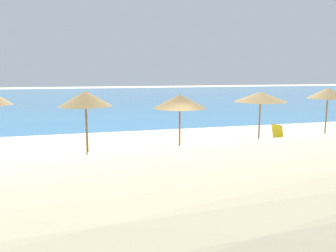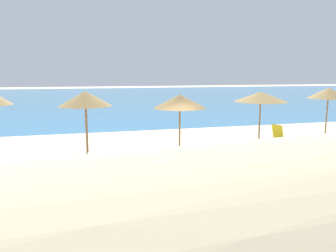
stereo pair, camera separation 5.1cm
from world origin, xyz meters
name	(u,v)px [view 2 (the right image)]	position (x,y,z in m)	size (l,w,h in m)	color
ground_plane	(177,160)	(0.00, 0.00, 0.00)	(160.00, 160.00, 0.00)	beige
sea_water	(106,97)	(0.00, 38.15, 0.00)	(160.00, 61.64, 0.01)	teal
beach_umbrella_4	(85,99)	(-3.52, 2.50, 2.41)	(2.36, 2.36, 2.76)	brown
beach_umbrella_5	(180,101)	(0.75, 2.14, 2.23)	(2.49, 2.49, 2.56)	brown
beach_umbrella_6	(261,97)	(5.01, 2.16, 2.37)	(2.62, 2.62, 2.62)	brown
beach_umbrella_7	(328,93)	(9.07, 2.18, 2.48)	(2.11, 2.11, 2.78)	brown
lounge_chair_1	(271,139)	(4.94, 0.94, 0.45)	(1.65, 1.07, 1.10)	yellow
cooler_box	(334,146)	(7.43, -0.28, 0.21)	(0.53, 0.33, 0.42)	blue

